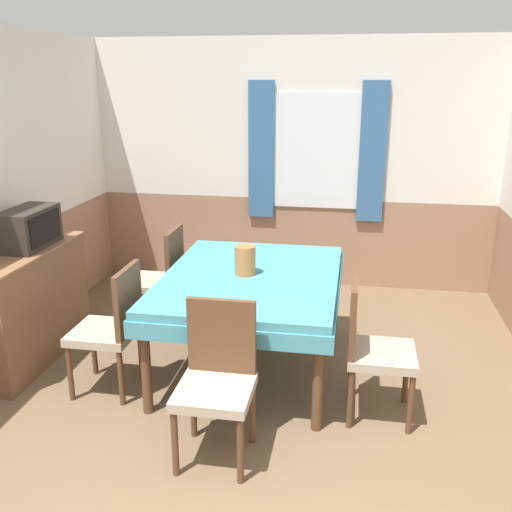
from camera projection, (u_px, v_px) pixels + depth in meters
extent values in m
cube|color=white|center=(293.00, 120.00, 5.91)|extent=(4.63, 0.05, 1.65)
cube|color=#9E755B|center=(291.00, 240.00, 6.30)|extent=(4.63, 0.05, 0.95)
cube|color=white|center=(316.00, 152.00, 5.93)|extent=(0.99, 0.01, 1.19)
cube|color=#386699|center=(261.00, 151.00, 6.00)|extent=(0.27, 0.03, 1.43)
cube|color=#386699|center=(372.00, 153.00, 5.81)|extent=(0.27, 0.03, 1.43)
cube|color=#9E755B|center=(8.00, 294.00, 4.75)|extent=(0.05, 4.40, 0.95)
cube|color=teal|center=(251.00, 278.00, 4.34)|extent=(1.31, 1.71, 0.06)
cube|color=teal|center=(251.00, 289.00, 4.36)|extent=(1.34, 1.74, 0.12)
cylinder|color=brown|center=(146.00, 366.00, 3.82)|extent=(0.07, 0.07, 0.71)
cylinder|color=brown|center=(318.00, 381.00, 3.63)|extent=(0.07, 0.07, 0.71)
cylinder|color=brown|center=(205.00, 286.00, 5.28)|extent=(0.07, 0.07, 0.71)
cylinder|color=brown|center=(330.00, 294.00, 5.09)|extent=(0.07, 0.07, 0.71)
cylinder|color=brown|center=(128.00, 314.00, 5.01)|extent=(0.04, 0.04, 0.42)
cylinder|color=brown|center=(143.00, 298.00, 5.36)|extent=(0.04, 0.04, 0.42)
cylinder|color=brown|center=(169.00, 317.00, 4.94)|extent=(0.04, 0.04, 0.42)
cylinder|color=brown|center=(182.00, 301.00, 5.30)|extent=(0.04, 0.04, 0.42)
cube|color=tan|center=(154.00, 283.00, 5.08)|extent=(0.44, 0.44, 0.06)
cube|color=brown|center=(175.00, 255.00, 4.97)|extent=(0.04, 0.42, 0.47)
cylinder|color=brown|center=(240.00, 451.00, 3.18)|extent=(0.04, 0.04, 0.42)
cylinder|color=brown|center=(175.00, 443.00, 3.24)|extent=(0.04, 0.04, 0.42)
cylinder|color=brown|center=(252.00, 413.00, 3.54)|extent=(0.04, 0.04, 0.42)
cylinder|color=brown|center=(193.00, 407.00, 3.60)|extent=(0.04, 0.04, 0.42)
cube|color=tan|center=(215.00, 392.00, 3.32)|extent=(0.44, 0.44, 0.06)
cube|color=brown|center=(222.00, 336.00, 3.42)|extent=(0.42, 0.04, 0.47)
cylinder|color=brown|center=(70.00, 373.00, 4.01)|extent=(0.04, 0.04, 0.42)
cylinder|color=brown|center=(94.00, 349.00, 4.37)|extent=(0.04, 0.04, 0.42)
cylinder|color=brown|center=(121.00, 378.00, 3.95)|extent=(0.04, 0.04, 0.42)
cylinder|color=brown|center=(141.00, 353.00, 4.31)|extent=(0.04, 0.04, 0.42)
cube|color=tan|center=(104.00, 333.00, 4.09)|extent=(0.44, 0.44, 0.06)
cube|color=brown|center=(128.00, 300.00, 3.97)|extent=(0.04, 0.42, 0.47)
cylinder|color=brown|center=(406.00, 375.00, 3.98)|extent=(0.04, 0.04, 0.42)
cylinder|color=brown|center=(411.00, 404.00, 3.63)|extent=(0.04, 0.04, 0.42)
cylinder|color=brown|center=(351.00, 370.00, 4.05)|extent=(0.04, 0.04, 0.42)
cylinder|color=brown|center=(350.00, 399.00, 3.69)|extent=(0.04, 0.04, 0.42)
cube|color=tan|center=(382.00, 355.00, 3.76)|extent=(0.44, 0.44, 0.06)
cube|color=brown|center=(353.00, 315.00, 3.72)|extent=(0.04, 0.42, 0.47)
cube|color=brown|center=(26.00, 306.00, 4.55)|extent=(0.44, 1.26, 0.91)
cube|color=#8C5F3F|center=(19.00, 252.00, 4.41)|extent=(0.46, 1.28, 0.02)
cube|color=#2D2823|center=(29.00, 228.00, 4.48)|extent=(0.28, 0.54, 0.31)
cube|color=black|center=(45.00, 228.00, 4.45)|extent=(0.01, 0.44, 0.23)
cylinder|color=#B26B38|center=(245.00, 260.00, 4.30)|extent=(0.16, 0.16, 0.22)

